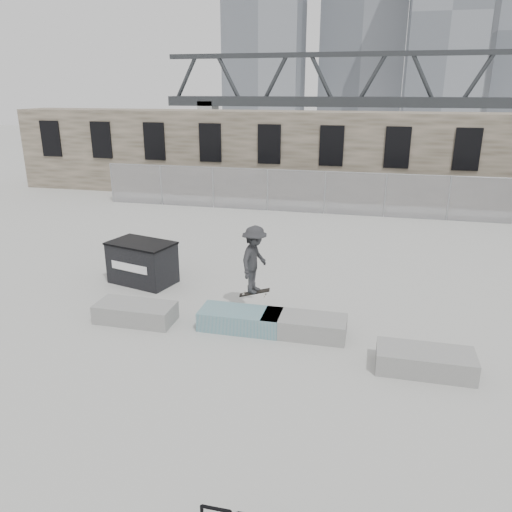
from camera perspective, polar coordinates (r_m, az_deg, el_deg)
The scene contains 11 objects.
ground at distance 12.32m, azimuth 1.52°, elevation -8.76°, with size 120.00×120.00×0.00m, color #A1A19D.
stone_wall at distance 27.25m, azimuth 8.81°, elevation 11.27°, with size 36.00×2.58×4.50m.
chainlink_fence at distance 23.77m, azimuth 7.86°, elevation 7.26°, with size 22.06×0.06×2.02m.
planter_far_left at distance 13.15m, azimuth -13.61°, elevation -6.21°, with size 2.00×0.90×0.47m.
planter_center_left at distance 12.43m, azimuth -1.79°, elevation -7.16°, with size 2.00×0.90×0.47m.
planter_center_right at distance 12.16m, azimuth 5.53°, elevation -7.87°, with size 2.00×0.90×0.47m.
planter_offset at distance 11.25m, azimuth 18.76°, elevation -11.21°, with size 2.00×0.90×0.47m.
dumpster at distance 15.52m, azimuth -12.86°, elevation -0.70°, with size 2.18×1.64×1.28m.
skyline_towers at distance 105.65m, azimuth 12.91°, elevation 26.50°, with size 58.00×28.00×48.00m.
truss_bridge at distance 66.18m, azimuth 21.04°, elevation 16.18°, with size 70.00×3.00×9.80m.
skateboarder at distance 12.61m, azimuth -0.17°, elevation -0.42°, with size 0.86×1.24×1.89m.
Camera 1 is at (2.22, -10.70, 5.68)m, focal length 35.00 mm.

